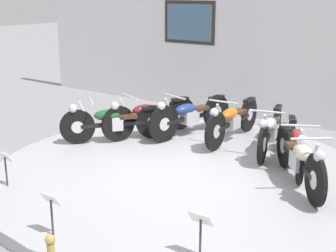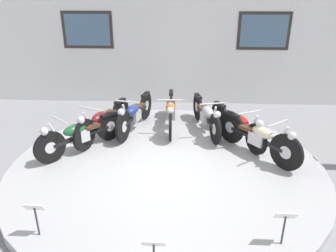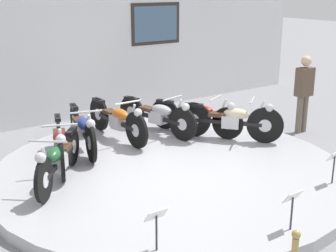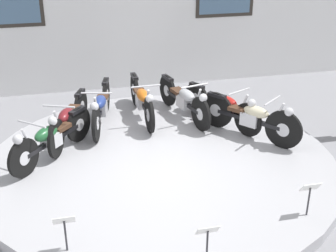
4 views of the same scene
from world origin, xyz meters
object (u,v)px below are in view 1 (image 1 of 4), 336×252
(motorcycle_green, at_px, (113,121))
(info_placard_front_left, at_px, (5,161))
(motorcycle_blue, at_px, (190,115))
(info_placard_front_centre, at_px, (51,205))
(info_placard_front_right, at_px, (201,225))
(motorcycle_orange, at_px, (232,119))
(motorcycle_cream, at_px, (300,158))
(motorcycle_red, at_px, (296,144))
(motorcycle_maroon, at_px, (149,115))
(motorcycle_silver, at_px, (270,129))

(motorcycle_green, relative_size, info_placard_front_left, 3.00)
(motorcycle_green, height_order, motorcycle_blue, motorcycle_blue)
(info_placard_front_centre, relative_size, info_placard_front_right, 1.00)
(motorcycle_green, xyz_separation_m, info_placard_front_left, (0.14, -2.37, -0.01))
(motorcycle_orange, height_order, motorcycle_cream, motorcycle_cream)
(info_placard_front_right, bearing_deg, motorcycle_blue, 124.34)
(motorcycle_blue, xyz_separation_m, info_placard_front_centre, (0.80, -4.02, -0.03))
(motorcycle_green, xyz_separation_m, motorcycle_blue, (0.91, 1.10, 0.02))
(motorcycle_cream, distance_m, info_placard_front_left, 4.04)
(motorcycle_red, relative_size, info_placard_front_left, 3.50)
(motorcycle_green, bearing_deg, info_placard_front_centre, -59.64)
(info_placard_front_right, bearing_deg, motorcycle_green, 144.18)
(motorcycle_maroon, xyz_separation_m, info_placard_front_right, (2.98, -3.00, -0.02))
(motorcycle_green, relative_size, motorcycle_blue, 0.78)
(motorcycle_orange, distance_m, info_placard_front_centre, 4.18)
(motorcycle_maroon, relative_size, motorcycle_red, 1.05)
(motorcycle_cream, bearing_deg, info_placard_front_right, -93.35)
(motorcycle_maroon, distance_m, motorcycle_silver, 2.25)
(info_placard_front_left, height_order, info_placard_front_centre, same)
(motorcycle_maroon, height_order, motorcycle_orange, motorcycle_orange)
(motorcycle_maroon, distance_m, info_placard_front_right, 4.23)
(motorcycle_maroon, bearing_deg, motorcycle_green, -115.18)
(motorcycle_blue, bearing_deg, info_placard_front_right, -55.66)
(motorcycle_green, relative_size, motorcycle_silver, 0.79)
(info_placard_front_right, bearing_deg, motorcycle_orange, 113.37)
(info_placard_front_right, bearing_deg, motorcycle_red, 92.94)
(motorcycle_silver, height_order, motorcycle_cream, motorcycle_cream)
(motorcycle_blue, xyz_separation_m, motorcycle_orange, (0.80, 0.16, -0.00))
(motorcycle_orange, relative_size, info_placard_front_right, 3.93)
(motorcycle_silver, xyz_separation_m, motorcycle_red, (0.62, -0.46, -0.01))
(motorcycle_silver, relative_size, info_placard_front_right, 3.80)
(motorcycle_silver, bearing_deg, motorcycle_orange, 168.26)
(motorcycle_blue, bearing_deg, motorcycle_orange, 11.60)
(motorcycle_red, relative_size, motorcycle_cream, 1.10)
(motorcycle_cream, bearing_deg, info_placard_front_centre, -120.29)
(info_placard_front_left, relative_size, info_placard_front_right, 1.00)
(motorcycle_silver, distance_m, info_placard_front_left, 4.19)
(info_placard_front_centre, xyz_separation_m, info_placard_front_right, (1.57, 0.55, 0.00))
(motorcycle_red, distance_m, info_placard_front_right, 3.01)
(motorcycle_green, bearing_deg, motorcycle_silver, 23.59)
(info_placard_front_centre, distance_m, info_placard_front_right, 1.66)
(motorcycle_green, height_order, motorcycle_red, motorcycle_green)
(motorcycle_cream, xyz_separation_m, info_placard_front_left, (-3.27, -2.37, -0.03))
(motorcycle_orange, distance_m, motorcycle_red, 1.54)
(info_placard_front_right, bearing_deg, motorcycle_cream, 86.65)
(motorcycle_maroon, xyz_separation_m, motorcycle_orange, (1.41, 0.62, 0.01))
(motorcycle_blue, xyz_separation_m, motorcycle_cream, (2.50, -1.09, 0.00))
(motorcycle_green, height_order, motorcycle_orange, motorcycle_orange)
(motorcycle_silver, relative_size, motorcycle_red, 1.09)
(motorcycle_green, relative_size, motorcycle_red, 0.86)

